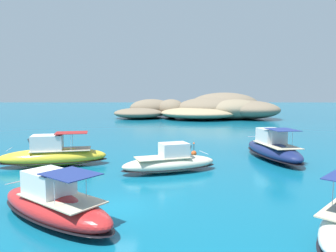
{
  "coord_description": "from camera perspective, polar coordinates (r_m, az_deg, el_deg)",
  "views": [
    {
      "loc": [
        3.19,
        -17.02,
        6.37
      ],
      "look_at": [
        2.9,
        19.9,
        2.54
      ],
      "focal_mm": 34.02,
      "sensor_mm": 36.0,
      "label": 1
    }
  ],
  "objects": [
    {
      "name": "ground_plane",
      "position": [
        18.45,
        -9.85,
        -14.37
      ],
      "size": [
        400.0,
        400.0,
        0.0
      ],
      "primitive_type": "plane",
      "color": "#0C5B7A"
    },
    {
      "name": "islet_large",
      "position": [
        84.93,
        9.33,
        3.22
      ],
      "size": [
        35.84,
        36.42,
        6.51
      ],
      "color": "#756651",
      "rests_on": "ground"
    },
    {
      "name": "islet_small",
      "position": [
        83.5,
        -3.2,
        2.84
      ],
      "size": [
        21.31,
        19.2,
        4.77
      ],
      "color": "#756651",
      "rests_on": "ground"
    },
    {
      "name": "motorboat_yellow",
      "position": [
        29.79,
        -19.94,
        -4.97
      ],
      "size": [
        9.67,
        4.79,
        2.91
      ],
      "color": "yellow",
      "rests_on": "ground"
    },
    {
      "name": "motorboat_cream",
      "position": [
        25.9,
        0.34,
        -6.53
      ],
      "size": [
        8.32,
        4.96,
        2.35
      ],
      "color": "beige",
      "rests_on": "ground"
    },
    {
      "name": "motorboat_red",
      "position": [
        17.32,
        -19.79,
        -13.06
      ],
      "size": [
        8.23,
        7.12,
        2.64
      ],
      "color": "red",
      "rests_on": "ground"
    },
    {
      "name": "motorboat_navy",
      "position": [
        32.48,
        18.25,
        -3.93
      ],
      "size": [
        4.39,
        10.19,
        3.09
      ],
      "color": "navy",
      "rests_on": "ground"
    },
    {
      "name": "channel_buoy",
      "position": [
        32.42,
        4.65,
        -4.82
      ],
      "size": [
        0.56,
        0.56,
        1.48
      ],
      "color": "#E54C19",
      "rests_on": "ground"
    }
  ]
}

